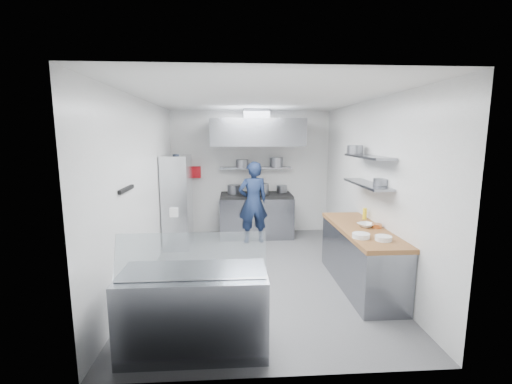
{
  "coord_description": "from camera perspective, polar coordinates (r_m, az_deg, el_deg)",
  "views": [
    {
      "loc": [
        -0.38,
        -5.36,
        2.22
      ],
      "look_at": [
        0.0,
        0.6,
        1.25
      ],
      "focal_mm": 24.0,
      "sensor_mm": 36.0,
      "label": 1
    }
  ],
  "objects": [
    {
      "name": "floor",
      "position": [
        5.81,
        0.39,
        -13.23
      ],
      "size": [
        5.0,
        5.0,
        0.0
      ],
      "primitive_type": "plane",
      "color": "#49494B",
      "rests_on": "ground"
    },
    {
      "name": "ceiling",
      "position": [
        5.4,
        0.42,
        15.39
      ],
      "size": [
        5.0,
        5.0,
        0.0
      ],
      "primitive_type": "plane",
      "rotation": [
        3.14,
        0.0,
        0.0
      ],
      "color": "silver",
      "rests_on": "wall_back"
    },
    {
      "name": "wall_back",
      "position": [
        7.91,
        -0.89,
        3.29
      ],
      "size": [
        3.6,
        2.8,
        0.02
      ],
      "primitive_type": "cube",
      "rotation": [
        1.57,
        0.0,
        0.0
      ],
      "color": "white",
      "rests_on": "floor"
    },
    {
      "name": "wall_front",
      "position": [
        3.0,
        3.84,
        -6.71
      ],
      "size": [
        3.6,
        2.8,
        0.02
      ],
      "primitive_type": "cube",
      "rotation": [
        -1.57,
        0.0,
        0.0
      ],
      "color": "white",
      "rests_on": "floor"
    },
    {
      "name": "wall_left",
      "position": [
        5.6,
        -18.29,
        0.34
      ],
      "size": [
        2.8,
        5.0,
        0.02
      ],
      "primitive_type": "cube",
      "rotation": [
        1.57,
        0.0,
        1.57
      ],
      "color": "white",
      "rests_on": "floor"
    },
    {
      "name": "wall_right",
      "position": [
        5.84,
        18.3,
        0.69
      ],
      "size": [
        2.8,
        5.0,
        0.02
      ],
      "primitive_type": "cube",
      "rotation": [
        1.57,
        0.0,
        -1.57
      ],
      "color": "white",
      "rests_on": "floor"
    },
    {
      "name": "gas_range",
      "position": [
        7.68,
        0.02,
        -4.09
      ],
      "size": [
        1.6,
        0.8,
        0.9
      ],
      "primitive_type": "cube",
      "color": "gray",
      "rests_on": "floor"
    },
    {
      "name": "cooktop",
      "position": [
        7.58,
        0.02,
        -0.56
      ],
      "size": [
        1.57,
        0.78,
        0.06
      ],
      "primitive_type": "cube",
      "color": "black",
      "rests_on": "gas_range"
    },
    {
      "name": "stock_pot_left",
      "position": [
        7.61,
        -3.72,
        0.45
      ],
      "size": [
        0.29,
        0.29,
        0.2
      ],
      "primitive_type": "cylinder",
      "color": "slate",
      "rests_on": "cooktop"
    },
    {
      "name": "stock_pot_mid",
      "position": [
        7.51,
        0.97,
        0.51
      ],
      "size": [
        0.31,
        0.31,
        0.24
      ],
      "primitive_type": "cylinder",
      "color": "slate",
      "rests_on": "cooktop"
    },
    {
      "name": "stock_pot_right",
      "position": [
        7.82,
        4.31,
        0.54
      ],
      "size": [
        0.24,
        0.24,
        0.16
      ],
      "primitive_type": "cylinder",
      "color": "slate",
      "rests_on": "cooktop"
    },
    {
      "name": "over_range_shelf",
      "position": [
        7.74,
        -0.09,
        4.05
      ],
      "size": [
        1.6,
        0.3,
        0.04
      ],
      "primitive_type": "cube",
      "color": "gray",
      "rests_on": "wall_back"
    },
    {
      "name": "shelf_pot_a",
      "position": [
        7.54,
        -2.32,
        4.74
      ],
      "size": [
        0.28,
        0.28,
        0.18
      ],
      "primitive_type": "cylinder",
      "color": "slate",
      "rests_on": "over_range_shelf"
    },
    {
      "name": "shelf_pot_b",
      "position": [
        7.64,
        3.39,
        4.95
      ],
      "size": [
        0.29,
        0.29,
        0.22
      ],
      "primitive_type": "cylinder",
      "color": "slate",
      "rests_on": "over_range_shelf"
    },
    {
      "name": "extractor_hood",
      "position": [
        7.3,
        0.12,
        9.86
      ],
      "size": [
        1.9,
        1.15,
        0.55
      ],
      "primitive_type": "cube",
      "color": "gray",
      "rests_on": "wall_back"
    },
    {
      "name": "hood_duct",
      "position": [
        7.54,
        0.0,
        12.74
      ],
      "size": [
        0.55,
        0.55,
        0.24
      ],
      "primitive_type": "cube",
      "color": "slate",
      "rests_on": "extractor_hood"
    },
    {
      "name": "red_firebox",
      "position": [
        7.89,
        -9.99,
        3.28
      ],
      "size": [
        0.22,
        0.1,
        0.26
      ],
      "primitive_type": "cube",
      "color": "red",
      "rests_on": "wall_back"
    },
    {
      "name": "chef",
      "position": [
        7.14,
        -0.49,
        -1.75
      ],
      "size": [
        0.69,
        0.52,
        1.72
      ],
      "primitive_type": "imported",
      "rotation": [
        0.0,
        0.0,
        3.33
      ],
      "color": "#162342",
      "rests_on": "floor"
    },
    {
      "name": "wire_rack",
      "position": [
        7.09,
        -12.93,
        -1.52
      ],
      "size": [
        0.5,
        0.9,
        1.85
      ],
      "primitive_type": "cube",
      "color": "silver",
      "rests_on": "floor"
    },
    {
      "name": "rack_bin_a",
      "position": [
        6.72,
        -13.44,
        -3.23
      ],
      "size": [
        0.15,
        0.19,
        0.17
      ],
      "primitive_type": "cube",
      "color": "white",
      "rests_on": "wire_rack"
    },
    {
      "name": "rack_bin_b",
      "position": [
        6.84,
        -13.3,
        1.26
      ],
      "size": [
        0.15,
        0.2,
        0.18
      ],
      "primitive_type": "cube",
      "color": "yellow",
      "rests_on": "wire_rack"
    },
    {
      "name": "rack_jar",
      "position": [
        6.68,
        -13.18,
        5.39
      ],
      "size": [
        0.12,
        0.12,
        0.18
      ],
      "primitive_type": "cylinder",
      "color": "black",
      "rests_on": "wire_rack"
    },
    {
      "name": "knife_strip",
      "position": [
        4.72,
        -20.8,
        0.44
      ],
      "size": [
        0.04,
        0.55,
        0.05
      ],
      "primitive_type": "cube",
      "color": "black",
      "rests_on": "wall_left"
    },
    {
      "name": "prep_counter_base",
      "position": [
        5.42,
        16.97,
        -10.6
      ],
      "size": [
        0.62,
        2.0,
        0.84
      ],
      "primitive_type": "cube",
      "color": "gray",
      "rests_on": "floor"
    },
    {
      "name": "prep_counter_top",
      "position": [
        5.29,
        17.2,
        -6.0
      ],
      "size": [
        0.65,
        2.04,
        0.06
      ],
      "primitive_type": "cube",
      "color": "brown",
      "rests_on": "prep_counter_base"
    },
    {
      "name": "plate_stack_a",
      "position": [
        4.75,
        17.1,
        -6.97
      ],
      "size": [
        0.23,
        0.23,
        0.06
      ],
      "primitive_type": "cylinder",
      "color": "white",
      "rests_on": "prep_counter_top"
    },
    {
      "name": "plate_stack_b",
      "position": [
        4.73,
        20.46,
        -7.23
      ],
      "size": [
        0.21,
        0.21,
        0.06
      ],
      "primitive_type": "cylinder",
      "color": "white",
      "rests_on": "prep_counter_top"
    },
    {
      "name": "copper_pan",
      "position": [
        5.33,
        19.47,
        -5.32
      ],
      "size": [
        0.15,
        0.15,
        0.06
      ],
      "primitive_type": "cylinder",
      "color": "#CD7439",
      "rests_on": "prep_counter_top"
    },
    {
      "name": "squeeze_bottle",
      "position": [
        5.81,
        17.67,
        -3.45
      ],
      "size": [
        0.07,
        0.07,
        0.18
      ],
      "primitive_type": "cylinder",
      "color": "yellow",
      "rests_on": "prep_counter_top"
    },
    {
      "name": "mixing_bowl",
      "position": [
        5.33,
        17.87,
        -5.27
      ],
      "size": [
        0.31,
        0.31,
        0.06
      ],
      "primitive_type": "imported",
      "rotation": [
        0.0,
        0.0,
        0.43
      ],
      "color": "white",
      "rests_on": "prep_counter_top"
    },
    {
      "name": "wall_shelf_lower",
      "position": [
        5.49,
        17.97,
        1.24
      ],
      "size": [
        0.3,
        1.3,
        0.04
      ],
      "primitive_type": "cube",
      "color": "gray",
      "rests_on": "wall_right"
    },
    {
      "name": "wall_shelf_upper",
      "position": [
        5.46,
        18.19,
        5.61
      ],
      "size": [
        0.3,
        1.3,
        0.04
      ],
      "primitive_type": "cube",
      "color": "gray",
      "rests_on": "wall_right"
    },
    {
      "name": "shelf_pot_c",
      "position": [
        5.27,
        20.13,
        1.57
      ],
      "size": [
        0.22,
        0.22,
        0.1
      ],
      "primitive_type": "cylinder",
      "color": "slate",
      "rests_on": "wall_shelf_lower"
    },
    {
      "name": "shelf_pot_d",
      "position": [
        5.91,
        16.17,
        6.83
      ],
      "size": [
        0.26,
        0.26,
        0.14
      ],
      "primitive_type": "cylinder",
      "color": "slate",
      "rests_on": "wall_shelf_upper"
    },
    {
      "name": "display_case",
      "position": [
        3.83,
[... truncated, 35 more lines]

